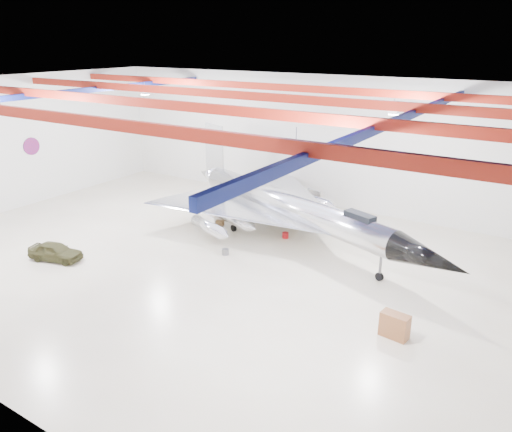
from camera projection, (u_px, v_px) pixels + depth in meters
The scene contains 16 objects.
floor at pixel (201, 260), 32.74m from camera, with size 40.00×40.00×0.00m, color beige.
wall_back at pixel (308, 140), 42.77m from camera, with size 40.00×40.00×0.00m, color silver.
wall_left at pixel (8, 144), 41.06m from camera, with size 30.00×30.00×0.00m, color silver.
ceiling at pixel (194, 88), 29.03m from camera, with size 40.00×40.00×0.00m, color #0A0F38.
ceiling_structure at pixel (195, 100), 29.26m from camera, with size 39.50×29.50×1.08m.
wall_roundel at pixel (31, 146), 42.78m from camera, with size 1.50×1.50×0.10m, color #B21414.
jet_aircraft at pixel (289, 209), 35.46m from camera, with size 24.88×18.88×7.05m.
jeep at pixel (55, 251), 32.56m from camera, with size 1.44×3.58×1.22m, color #3C3B1E.
desk at pixel (395, 325), 24.14m from camera, with size 1.37×0.69×1.26m, color brown.
crate_ply at pixel (220, 223), 38.73m from camera, with size 0.58×0.47×0.41m, color olive.
toolbox_red at pixel (220, 212), 41.38m from camera, with size 0.44×0.35×0.31m, color #AA1116.
engine_drum at pixel (225, 252), 33.51m from camera, with size 0.46×0.46×0.41m, color #59595B.
parts_bin at pixel (293, 224), 38.43m from camera, with size 0.65×0.52×0.46m, color olive.
tool_chest at pixel (285, 235), 36.31m from camera, with size 0.47×0.47×0.42m, color #AA1116.
oil_barrel at pixel (217, 233), 36.82m from camera, with size 0.60×0.48×0.42m, color olive.
spares_box at pixel (271, 222), 38.97m from camera, with size 0.40×0.40×0.36m, color #59595B.
Camera 1 is at (19.15, -23.18, 13.75)m, focal length 35.00 mm.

